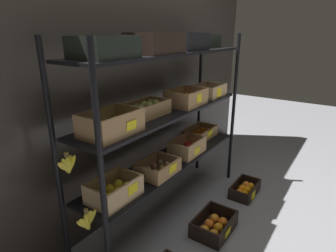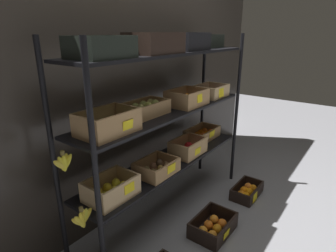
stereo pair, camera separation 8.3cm
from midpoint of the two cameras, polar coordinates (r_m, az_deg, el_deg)
ground_plane at (r=2.58m, az=0.97°, el=-17.09°), size 10.00×10.00×0.00m
storefront_wall at (r=2.37m, az=-6.74°, el=9.83°), size 4.15×0.12×2.29m
display_rack at (r=2.14m, az=0.96°, el=3.68°), size 1.88×0.42×1.50m
crate_ground_orange at (r=2.37m, az=10.25°, el=-19.67°), size 0.37×0.26×0.13m
crate_ground_center_orange at (r=2.87m, az=16.66°, el=-12.71°), size 0.36×0.21×0.11m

